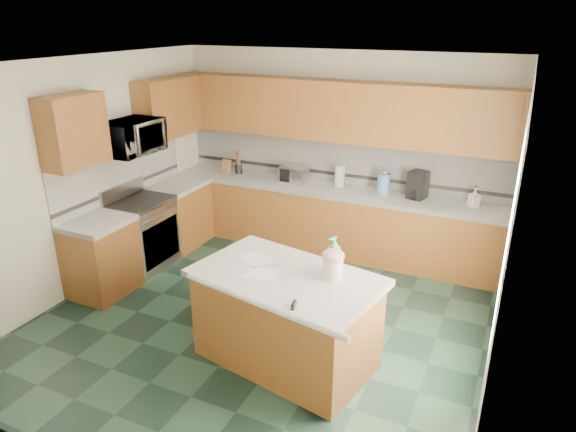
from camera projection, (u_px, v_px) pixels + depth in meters
The scene contains 52 objects.
floor at pixel (262, 320), 5.62m from camera, with size 4.60×4.60×0.00m, color black.
ceiling at pixel (257, 64), 4.63m from camera, with size 4.60×4.60×0.00m, color white.
wall_back at pixel (338, 152), 7.08m from camera, with size 4.60×0.04×2.70m, color silver.
wall_front at pixel (84, 321), 3.16m from camera, with size 4.60×0.04×2.70m, color silver.
wall_left at pixel (85, 175), 6.03m from camera, with size 0.04×4.60×2.70m, color silver.
wall_right at pixel (509, 245), 4.21m from camera, with size 0.04×4.60×2.70m, color silver.
back_base_cab at pixel (328, 221), 7.15m from camera, with size 4.60×0.60×0.86m, color #3A210E.
back_countertop at pixel (329, 190), 6.98m from camera, with size 4.60×0.64×0.06m, color white.
back_upper_cab at pixel (335, 111), 6.71m from camera, with size 4.60×0.33×0.78m, color #3A210E.
back_backsplash at pixel (337, 160), 7.10m from camera, with size 4.60×0.02×0.63m, color silver.
back_accent_band at pixel (336, 174), 7.16m from camera, with size 4.60×0.01×0.05m, color black.
left_base_cab_rear at pixel (179, 216), 7.33m from camera, with size 0.60×0.82×0.86m, color #3A210E.
left_counter_rear at pixel (177, 185), 7.16m from camera, with size 0.64×0.82×0.06m, color white.
left_base_cab_front at pixel (102, 259), 6.04m from camera, with size 0.60×0.72×0.86m, color #3A210E.
left_counter_front at pixel (96, 223), 5.87m from camera, with size 0.64×0.72×0.06m, color white.
left_backsplash at pixel (121, 173), 6.52m from camera, with size 0.02×2.30×0.63m, color silver.
left_accent_band at pixel (123, 188), 6.59m from camera, with size 0.01×2.30×0.05m, color black.
left_upper_cab_rear at pixel (168, 107), 6.94m from camera, with size 0.33×1.09×0.78m, color #3A210E.
left_upper_cab_front at pixel (73, 131), 5.54m from camera, with size 0.33×0.72×0.78m, color #3A210E.
range_body at pixel (143, 235), 6.66m from camera, with size 0.60×0.76×0.88m, color #B7B7BC.
range_oven_door at pixel (161, 242), 6.56m from camera, with size 0.02×0.68×0.55m, color black.
range_cooktop at pixel (139, 202), 6.49m from camera, with size 0.62×0.78×0.04m, color black.
range_handle at pixel (160, 215), 6.41m from camera, with size 0.02×0.02×0.66m, color #B7B7BC.
range_backguard at pixel (122, 190), 6.55m from camera, with size 0.06×0.76×0.18m, color #B7B7BC.
microwave at pixel (132, 137), 6.19m from camera, with size 0.73×0.50×0.41m, color #B7B7BC.
island_base at pixel (286, 321), 4.82m from camera, with size 1.58×0.90×0.86m, color #3A210E.
island_top at pixel (286, 278), 4.65m from camera, with size 1.68×1.00×0.06m, color white.
island_bullnose at pixel (260, 304), 4.22m from camera, with size 0.06×0.06×1.68m, color white.
treat_jar at pixel (333, 269), 4.54m from camera, with size 0.18×0.18×0.19m, color beige.
treat_jar_lid at pixel (333, 256), 4.50m from camera, with size 0.20×0.20×0.12m, color pink.
treat_jar_knob at pixel (333, 251), 4.48m from camera, with size 0.02×0.02×0.06m, color tan.
treat_jar_knob_end_l at pixel (330, 251), 4.50m from camera, with size 0.03×0.03×0.03m, color tan.
treat_jar_knob_end_r at pixel (337, 252), 4.47m from camera, with size 0.03×0.03×0.03m, color tan.
soap_bottle_island at pixel (334, 255), 4.59m from camera, with size 0.14×0.14×0.36m, color teal.
paper_sheet_a at pixel (262, 274), 4.65m from camera, with size 0.32×0.24×0.00m, color white.
paper_sheet_b at pixel (256, 259), 4.94m from camera, with size 0.32×0.24×0.00m, color white.
clamp_body at pixel (294, 307), 4.11m from camera, with size 0.03×0.09×0.08m, color black.
clamp_handle at pixel (291, 312), 4.07m from camera, with size 0.01×0.01×0.06m, color black.
knife_block at pixel (226, 166), 7.62m from camera, with size 0.10×0.09×0.19m, color #472814.
utensil_crock at pixel (239, 169), 7.58m from camera, with size 0.11×0.11×0.13m, color black.
utensil_bundle at pixel (238, 158), 7.52m from camera, with size 0.06×0.06×0.19m, color #472814.
toaster_oven at pixel (294, 174), 7.18m from camera, with size 0.38×0.26×0.22m, color #B7B7BC.
toaster_oven_door at pixel (291, 177), 7.08m from camera, with size 0.34×0.01×0.18m, color black.
paper_towel at pixel (340, 176), 6.95m from camera, with size 0.14×0.14×0.31m, color white.
paper_towel_base at pixel (339, 186), 7.01m from camera, with size 0.20×0.20×0.01m, color #B7B7BC.
water_jug at pixel (384, 184), 6.68m from camera, with size 0.17×0.17×0.28m, color #5078AA.
water_jug_neck at pixel (385, 172), 6.62m from camera, with size 0.08×0.08×0.04m, color #5078AA.
coffee_maker at pixel (418, 185), 6.51m from camera, with size 0.21×0.23×0.35m, color black.
coffee_carafe at pixel (416, 194), 6.51m from camera, with size 0.15×0.15×0.15m, color black.
soap_bottle_back at pixel (474, 197), 6.24m from camera, with size 0.11×0.11×0.24m, color white.
soap_back_cap at pixel (476, 187), 6.19m from camera, with size 0.02×0.02×0.03m, color red.
window_light_proxy at pixel (507, 236), 4.00m from camera, with size 0.02×1.40×1.10m, color white.
Camera 1 is at (2.28, -4.25, 3.11)m, focal length 32.00 mm.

